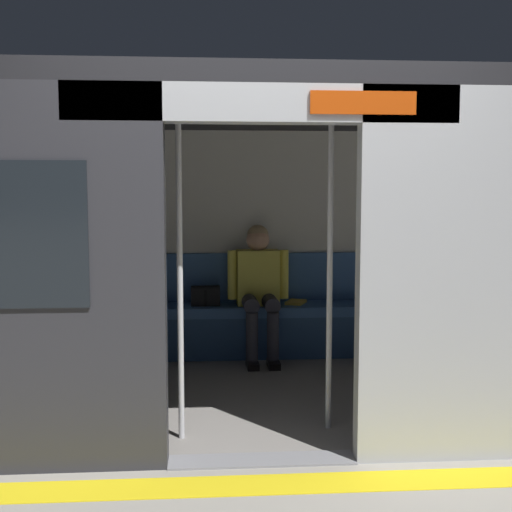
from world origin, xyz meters
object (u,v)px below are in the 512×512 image
bench_seat (241,317)px  person_seated (259,282)px  grab_pole_door (180,272)px  train_car (238,196)px  grab_pole_far (330,269)px  book (296,302)px  handbag (206,296)px

bench_seat → person_seated: person_seated is taller
bench_seat → person_seated: bearing=162.0°
grab_pole_door → train_car: bearing=-113.6°
bench_seat → grab_pole_door: bearing=76.8°
train_car → person_seated: 1.30m
person_seated → grab_pole_far: grab_pole_far is taller
grab_pole_far → bench_seat: bearing=-76.1°
train_car → bench_seat: (-0.07, -1.07, -1.10)m
bench_seat → grab_pole_door: (0.46, 1.97, 0.66)m
bench_seat → grab_pole_far: bearing=103.9°
bench_seat → book: bearing=-173.4°
bench_seat → person_seated: size_ratio=2.52×
train_car → grab_pole_far: train_car is taller
person_seated → grab_pole_far: (-0.30, 1.81, 0.33)m
bench_seat → train_car: bearing=86.2°
book → person_seated: bearing=41.1°
person_seated → book: (-0.35, -0.11, -0.20)m
bench_seat → grab_pole_far: grab_pole_far is taller
person_seated → bench_seat: bearing=-18.0°
handbag → grab_pole_far: grab_pole_far is taller
bench_seat → grab_pole_door: size_ratio=1.48×
person_seated → book: bearing=-162.5°
train_car → handbag: (0.25, -1.11, -0.91)m
handbag → book: 0.83m
train_car → grab_pole_door: (0.39, 0.89, -0.44)m
handbag → grab_pole_door: (0.14, 2.00, 0.46)m
person_seated → grab_pole_far: size_ratio=0.59×
bench_seat → grab_pole_far: size_ratio=1.48×
person_seated → grab_pole_far: bearing=99.4°
book → grab_pole_door: 2.31m
bench_seat → handbag: handbag is taller
handbag → train_car: bearing=102.5°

